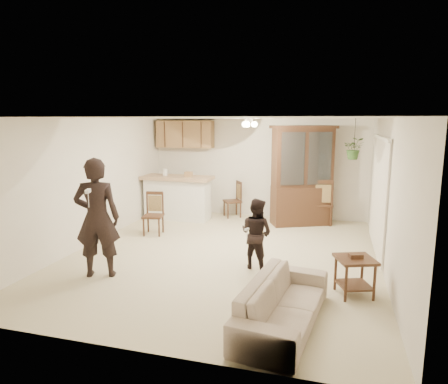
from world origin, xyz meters
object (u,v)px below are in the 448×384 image
(sofa, at_px, (283,296))
(adult, at_px, (97,221))
(china_hutch, at_px, (302,176))
(chair_hutch_left, at_px, (232,207))
(child, at_px, (256,229))
(side_table, at_px, (354,276))
(chair_bar, at_px, (153,223))
(chair_hutch_right, at_px, (321,211))

(sofa, xyz_separation_m, adult, (-3.04, 0.77, 0.53))
(china_hutch, height_order, chair_hutch_left, china_hutch)
(child, bearing_deg, side_table, 178.48)
(sofa, distance_m, side_table, 1.41)
(side_table, xyz_separation_m, chair_hutch_left, (-2.84, 4.06, -0.03))
(adult, bearing_deg, chair_bar, -105.73)
(chair_bar, bearing_deg, side_table, -36.48)
(chair_bar, bearing_deg, sofa, -54.26)
(chair_hutch_left, height_order, chair_hutch_right, chair_hutch_right)
(sofa, relative_size, china_hutch, 0.80)
(child, height_order, china_hutch, china_hutch)
(chair_hutch_left, bearing_deg, chair_hutch_right, 54.41)
(child, xyz_separation_m, chair_hutch_right, (0.94, 3.25, -0.36))
(adult, relative_size, chair_hutch_left, 1.96)
(side_table, height_order, chair_hutch_right, chair_hutch_right)
(adult, distance_m, child, 2.57)
(sofa, bearing_deg, chair_hutch_right, 4.66)
(china_hutch, height_order, chair_bar, china_hutch)
(china_hutch, relative_size, chair_hutch_left, 2.54)
(sofa, bearing_deg, side_table, -30.61)
(chair_hutch_left, bearing_deg, chair_bar, -63.96)
(china_hutch, distance_m, chair_bar, 3.60)
(sofa, bearing_deg, adult, 83.20)
(china_hutch, relative_size, side_table, 3.61)
(side_table, height_order, chair_bar, chair_bar)
(child, relative_size, chair_bar, 1.47)
(chair_bar, relative_size, chair_hutch_left, 1.00)
(chair_hutch_left, bearing_deg, china_hutch, 49.08)
(child, xyz_separation_m, chair_bar, (-2.54, 1.37, -0.42))
(china_hutch, xyz_separation_m, side_table, (1.08, -3.79, -0.87))
(chair_bar, bearing_deg, adult, -95.37)
(chair_hutch_left, relative_size, chair_hutch_right, 0.84)
(sofa, height_order, child, child)
(adult, xyz_separation_m, china_hutch, (2.83, 4.12, 0.26))
(china_hutch, height_order, side_table, china_hutch)
(child, distance_m, side_table, 1.74)
(adult, relative_size, chair_bar, 1.95)
(side_table, distance_m, chair_bar, 4.58)
(chair_bar, bearing_deg, chair_hutch_left, 48.16)
(chair_bar, height_order, chair_hutch_right, chair_hutch_right)
(china_hutch, height_order, chair_hutch_right, china_hutch)
(side_table, relative_size, chair_bar, 0.70)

